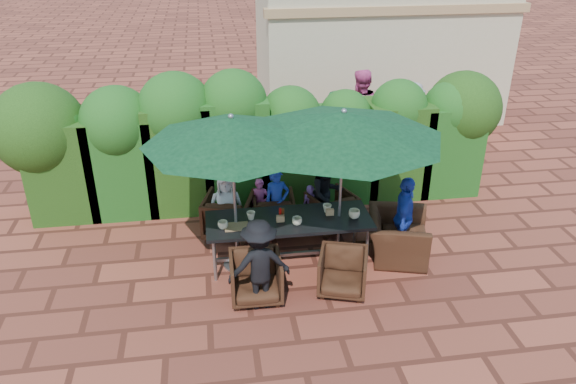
{
  "coord_description": "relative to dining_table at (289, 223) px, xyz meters",
  "views": [
    {
      "loc": [
        -0.95,
        -7.1,
        4.94
      ],
      "look_at": [
        0.17,
        0.4,
        1.11
      ],
      "focal_mm": 35.0,
      "sensor_mm": 36.0,
      "label": 1
    }
  ],
  "objects": [
    {
      "name": "chair_far_mid",
      "position": [
        -0.11,
        1.05,
        -0.32
      ],
      "size": [
        0.73,
        0.69,
        0.71
      ],
      "primitive_type": "imported",
      "rotation": [
        0.0,
        0.0,
        3.08
      ],
      "color": "black",
      "rests_on": "ground"
    },
    {
      "name": "umbrella_left",
      "position": [
        -0.8,
        0.0,
        1.54
      ],
      "size": [
        2.54,
        2.54,
        2.46
      ],
      "color": "gray",
      "rests_on": "ground"
    },
    {
      "name": "child_left",
      "position": [
        -0.33,
        1.12,
        -0.22
      ],
      "size": [
        0.38,
        0.34,
        0.9
      ],
      "primitive_type": "imported",
      "rotation": [
        0.0,
        0.0,
        -0.25
      ],
      "color": "#E6519D",
      "rests_on": "ground"
    },
    {
      "name": "chair_end_right",
      "position": [
        1.71,
        -0.08,
        -0.21
      ],
      "size": [
        0.95,
        1.21,
        0.92
      ],
      "primitive_type": "imported",
      "rotation": [
        0.0,
        0.0,
        1.29
      ],
      "color": "black",
      "rests_on": "ground"
    },
    {
      "name": "adult_far_right",
      "position": [
        0.79,
        0.96,
        -0.04
      ],
      "size": [
        0.69,
        0.53,
        1.27
      ],
      "primitive_type": "imported",
      "rotation": [
        0.0,
        0.0,
        0.28
      ],
      "color": "black",
      "rests_on": "ground"
    },
    {
      "name": "adult_far_left",
      "position": [
        -0.91,
        0.86,
        -0.09
      ],
      "size": [
        0.58,
        0.35,
        1.17
      ],
      "primitive_type": "imported",
      "rotation": [
        0.0,
        0.0,
        0.02
      ],
      "color": "silver",
      "rests_on": "ground"
    },
    {
      "name": "adult_near_left",
      "position": [
        -0.55,
        -1.02,
        -0.01
      ],
      "size": [
        0.89,
        0.49,
        1.33
      ],
      "primitive_type": "imported",
      "rotation": [
        0.0,
        0.0,
        3.26
      ],
      "color": "black",
      "rests_on": "ground"
    },
    {
      "name": "serving_tray",
      "position": [
        -0.8,
        -0.12,
        0.08
      ],
      "size": [
        0.35,
        0.25,
        0.02
      ],
      "primitive_type": "cube",
      "color": "olive",
      "rests_on": "dining_table"
    },
    {
      "name": "chair_near_right",
      "position": [
        0.65,
        -0.87,
        -0.33
      ],
      "size": [
        0.83,
        0.8,
        0.69
      ],
      "primitive_type": "imported",
      "rotation": [
        0.0,
        0.0,
        -0.31
      ],
      "color": "black",
      "rests_on": "ground"
    },
    {
      "name": "umbrella_right",
      "position": [
        0.78,
        -0.01,
        1.54
      ],
      "size": [
        2.93,
        2.93,
        2.46
      ],
      "color": "gray",
      "rests_on": "ground"
    },
    {
      "name": "cup_b",
      "position": [
        -0.56,
        0.09,
        0.14
      ],
      "size": [
        0.13,
        0.13,
        0.12
      ],
      "primitive_type": "imported",
      "color": "beige",
      "rests_on": "dining_table"
    },
    {
      "name": "ketchup_bottle",
      "position": [
        -0.12,
        0.05,
        0.16
      ],
      "size": [
        0.04,
        0.04,
        0.17
      ],
      "primitive_type": "cylinder",
      "color": "#B20C0A",
      "rests_on": "dining_table"
    },
    {
      "name": "building",
      "position": [
        3.35,
        6.8,
        0.93
      ],
      "size": [
        6.2,
        3.08,
        3.2
      ],
      "color": "beige",
      "rests_on": "ground"
    },
    {
      "name": "sauce_bottle",
      "position": [
        -0.08,
        0.04,
        0.16
      ],
      "size": [
        0.04,
        0.04,
        0.17
      ],
      "primitive_type": "cylinder",
      "color": "#4C230C",
      "rests_on": "dining_table"
    },
    {
      "name": "hedge_wall",
      "position": [
        -0.43,
        2.12,
        0.65
      ],
      "size": [
        9.1,
        1.6,
        2.53
      ],
      "color": "#19340E",
      "rests_on": "ground"
    },
    {
      "name": "child_right",
      "position": [
        0.53,
        1.02,
        -0.29
      ],
      "size": [
        0.29,
        0.25,
        0.77
      ],
      "primitive_type": "imported",
      "rotation": [
        0.0,
        0.0,
        -0.08
      ],
      "color": "#7E4BA4",
      "rests_on": "ground"
    },
    {
      "name": "chair_far_left",
      "position": [
        -0.88,
        0.96,
        -0.28
      ],
      "size": [
        0.94,
        0.91,
        0.79
      ],
      "primitive_type": "imported",
      "rotation": [
        0.0,
        0.0,
        2.86
      ],
      "color": "black",
      "rests_on": "ground"
    },
    {
      "name": "pedestrian_c",
      "position": [
        3.41,
        4.22,
        0.1
      ],
      "size": [
        0.97,
        1.06,
        1.55
      ],
      "primitive_type": "imported",
      "rotation": [
        0.0,
        0.0,
        2.24
      ],
      "color": "#95939C",
      "rests_on": "ground"
    },
    {
      "name": "dining_table",
      "position": [
        0.0,
        0.0,
        0.0
      ],
      "size": [
        2.5,
        0.9,
        0.75
      ],
      "color": "black",
      "rests_on": "ground"
    },
    {
      "name": "cup_e",
      "position": [
        0.98,
        -0.11,
        0.14
      ],
      "size": [
        0.17,
        0.17,
        0.14
      ],
      "primitive_type": "imported",
      "color": "beige",
      "rests_on": "dining_table"
    },
    {
      "name": "ground",
      "position": [
        -0.15,
        -0.2,
        -0.68
      ],
      "size": [
        80.0,
        80.0,
        0.0
      ],
      "primitive_type": "plane",
      "color": "brown",
      "rests_on": "ground"
    },
    {
      "name": "cup_c",
      "position": [
        0.1,
        -0.18,
        0.13
      ],
      "size": [
        0.15,
        0.15,
        0.12
      ],
      "primitive_type": "imported",
      "color": "beige",
      "rests_on": "dining_table"
    },
    {
      "name": "pedestrian_a",
      "position": [
        1.62,
        3.91,
        0.1
      ],
      "size": [
        1.44,
        1.32,
        1.55
      ],
      "primitive_type": "imported",
      "rotation": [
        0.0,
        0.0,
        2.44
      ],
      "color": "#227D3D",
      "rests_on": "ground"
    },
    {
      "name": "adult_far_mid",
      "position": [
        -0.07,
        0.88,
        -0.09
      ],
      "size": [
        0.47,
        0.41,
        1.17
      ],
      "primitive_type": "imported",
      "rotation": [
        0.0,
        0.0,
        0.17
      ],
      "color": "#213DB4",
      "rests_on": "ground"
    },
    {
      "name": "adult_end_right",
      "position": [
        1.79,
        -0.08,
        -0.0
      ],
      "size": [
        0.66,
        0.88,
        1.35
      ],
      "primitive_type": "imported",
      "rotation": [
        0.0,
        0.0,
        1.18
      ],
      "color": "#213DB4",
      "rests_on": "ground"
    },
    {
      "name": "number_block_right",
      "position": [
        0.64,
        0.04,
        0.12
      ],
      "size": [
        0.12,
        0.06,
        0.1
      ],
      "primitive_type": "cube",
      "color": "tan",
      "rests_on": "dining_table"
    },
    {
      "name": "pedestrian_b",
      "position": [
        2.19,
        4.14,
        0.27
      ],
      "size": [
        1.06,
        0.93,
        1.89
      ],
      "primitive_type": "imported",
      "rotation": [
        0.0,
        0.0,
        3.65
      ],
      "color": "#E6519D",
      "rests_on": "ground"
    },
    {
      "name": "chair_near_left",
      "position": [
        -0.59,
        -0.84,
        -0.31
      ],
      "size": [
        0.72,
        0.68,
        0.73
      ],
      "primitive_type": "imported",
      "rotation": [
        0.0,
        0.0,
        -0.01
      ],
      "color": "black",
      "rests_on": "ground"
    },
    {
      "name": "chair_far_right",
      "position": [
        0.87,
        0.92,
        -0.32
      ],
      "size": [
        0.9,
        0.87,
        0.72
      ],
      "primitive_type": "imported",
      "rotation": [
        0.0,
        0.0,
        3.52
      ],
      "color": "black",
      "rests_on": "ground"
    },
    {
      "name": "cup_d",
      "position": [
        0.62,
        0.13,
        0.14
      ],
      "size": [
        0.14,
        0.14,
        0.13
      ],
      "primitive_type": "imported",
      "color": "beige",
      "rests_on": "dining_table"
    },
    {
      "name": "cup_a",
      "position": [
        -1.0,
        -0.13,
        0.13
      ],
      "size": [
        0.15,
        0.15,
        0.12
      ],
      "primitive_type": "imported",
      "color": "beige",
      "rests_on": "dining_table"
    },
    {
      "name": "number_block_left",
      "position": [
        -0.14,
        -0.05,
        0.12
      ],
      "size": [
        0.12,
        0.06,
        0.1
      ],
      "primitive_type": "cube",
      "color": "tan",
      "rests_on": "dining_table"
    }
  ]
}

